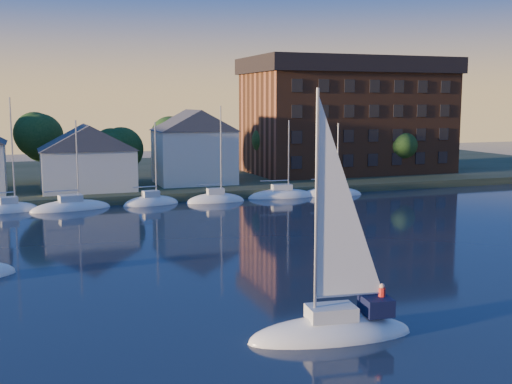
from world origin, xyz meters
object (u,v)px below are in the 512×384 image
clubhouse_east (194,146)px  condo_block (347,115)px  clubhouse_centre (87,157)px  hero_sailboat (334,326)px

clubhouse_east → condo_block: size_ratio=0.34×
clubhouse_centre → clubhouse_east: (14.00, 2.00, 0.87)m
hero_sailboat → clubhouse_centre: bearing=-75.7°
clubhouse_east → hero_sailboat: bearing=-97.2°
clubhouse_centre → hero_sailboat: size_ratio=0.85×
condo_block → clubhouse_centre: bearing=-168.8°
condo_block → hero_sailboat: (-32.92, -60.93, -9.22)m
clubhouse_east → condo_block: 26.94m
clubhouse_east → hero_sailboat: (-6.92, -54.98, -5.42)m
clubhouse_east → condo_block: (26.00, 5.95, 3.79)m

